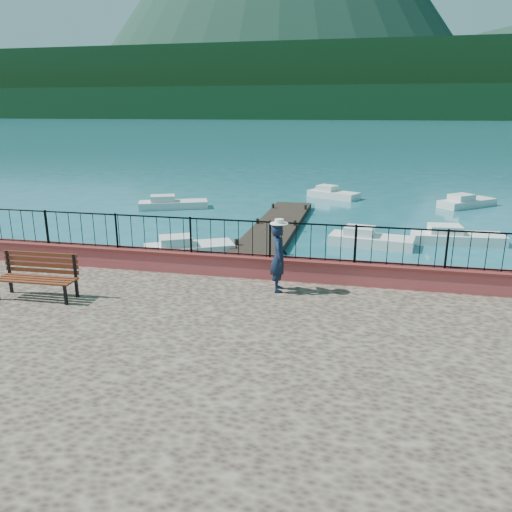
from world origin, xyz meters
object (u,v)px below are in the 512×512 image
at_px(boat_1, 372,237).
at_px(boat_2, 458,234).
at_px(boat_3, 173,201).
at_px(person, 279,258).
at_px(boat_0, 189,245).
at_px(boat_4, 334,192).
at_px(boat_5, 468,200).
at_px(park_bench, 38,285).

relative_size(boat_1, boat_2, 0.92).
bearing_deg(boat_2, boat_3, 157.87).
distance_m(person, boat_3, 17.89).
height_order(boat_0, boat_4, same).
relative_size(person, boat_4, 0.52).
bearing_deg(boat_5, park_bench, -162.90).
distance_m(boat_2, boat_5, 9.24).
distance_m(park_bench, person, 5.81).
bearing_deg(boat_5, boat_0, -174.46).
height_order(boat_2, boat_5, same).
relative_size(boat_2, boat_3, 0.96).
bearing_deg(boat_0, boat_3, 87.53).
bearing_deg(boat_0, boat_4, 44.65).
distance_m(boat_1, boat_2, 3.86).
xyz_separation_m(park_bench, boat_5, (13.40, 21.45, -1.12)).
bearing_deg(park_bench, boat_4, 74.71).
xyz_separation_m(person, boat_4, (-0.08, 21.01, -1.65)).
relative_size(boat_0, boat_2, 0.92).
xyz_separation_m(boat_2, boat_5, (1.91, 9.05, 0.00)).
height_order(person, boat_1, person).
bearing_deg(boat_2, person, -123.73).
height_order(boat_1, boat_4, same).
bearing_deg(person, boat_2, -40.53).
xyz_separation_m(boat_0, boat_3, (-4.22, 8.97, 0.00)).
distance_m(person, boat_1, 9.82).
xyz_separation_m(boat_2, boat_4, (-6.06, 10.36, 0.00)).
bearing_deg(boat_1, boat_5, 70.37).
bearing_deg(boat_3, park_bench, -100.85).
bearing_deg(person, boat_1, -25.18).
distance_m(park_bench, boat_1, 13.68).
xyz_separation_m(boat_3, boat_4, (8.86, 5.60, 0.00)).
height_order(boat_1, boat_2, same).
bearing_deg(boat_0, boat_1, -5.01).
bearing_deg(boat_3, boat_5, -7.84).
bearing_deg(park_bench, boat_2, 45.32).
height_order(person, boat_0, person).
bearing_deg(boat_3, person, -82.01).
height_order(boat_3, boat_5, same).
xyz_separation_m(park_bench, boat_1, (7.85, 11.14, -1.12)).
relative_size(park_bench, boat_0, 0.56).
xyz_separation_m(boat_0, boat_5, (12.60, 13.25, 0.00)).
relative_size(person, boat_3, 0.43).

